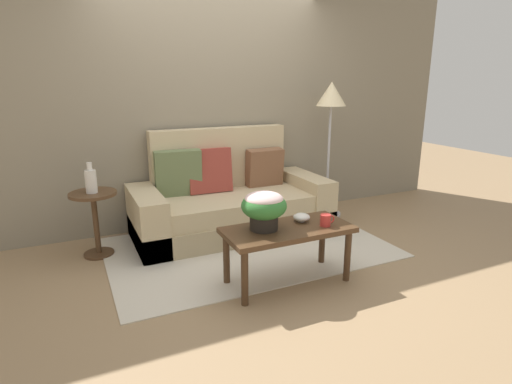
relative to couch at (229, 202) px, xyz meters
The scene contains 11 objects.
ground_plane 0.79m from the couch, 90.60° to the right, with size 14.00×14.00×0.00m, color #997A56.
wall_back 1.20m from the couch, 90.89° to the left, with size 6.40×0.12×2.86m, color gray.
area_rug 0.61m from the couch, 90.82° to the right, with size 2.66×1.71×0.01m, color beige.
couch is the anchor object (origin of this frame).
coffee_table 1.30m from the couch, 90.23° to the right, with size 1.03×0.48×0.48m.
side_table 1.37m from the couch, behind, with size 0.42×0.42×0.62m.
floor_lamp 1.59m from the couch, ahead, with size 0.36×0.36×1.58m.
potted_plant 1.31m from the couch, 98.96° to the right, with size 0.36×0.36×0.30m.
coffee_mug 1.44m from the couch, 78.33° to the right, with size 0.13×0.09×0.10m.
snack_bowl 1.25m from the couch, 82.32° to the right, with size 0.14×0.14×0.07m.
table_vase 1.43m from the couch, behind, with size 0.10×0.10×0.28m.
Camera 1 is at (-1.54, -3.29, 1.63)m, focal length 29.10 mm.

